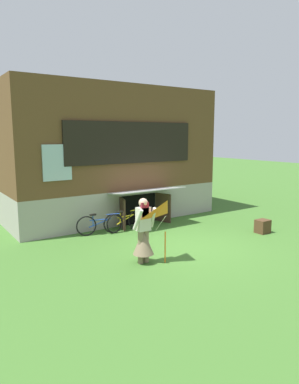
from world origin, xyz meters
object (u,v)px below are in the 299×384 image
kite (167,214)px  wooden_crate (263,226)px  person (143,236)px  bicycle_blue (100,224)px  bicycle_yellow (125,221)px

kite → wooden_crate: size_ratio=3.56×
wooden_crate → person: bearing=-179.2°
bicycle_blue → wooden_crate: size_ratio=3.41×
kite → bicycle_yellow: kite is taller
bicycle_blue → kite: bearing=-73.5°
bicycle_yellow → bicycle_blue: bearing=169.2°
person → kite: size_ratio=1.05×
kite → bicycle_blue: (-0.17, 3.33, -0.94)m
bicycle_yellow → wooden_crate: size_ratio=3.47×
person → bicycle_yellow: bearing=59.2°
kite → wooden_crate: (4.29, 0.52, -1.06)m
person → kite: bearing=-57.7°
person → wooden_crate: bearing=-8.0°
bicycle_yellow → person: bearing=-119.7°
bicycle_blue → person: bearing=-80.8°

